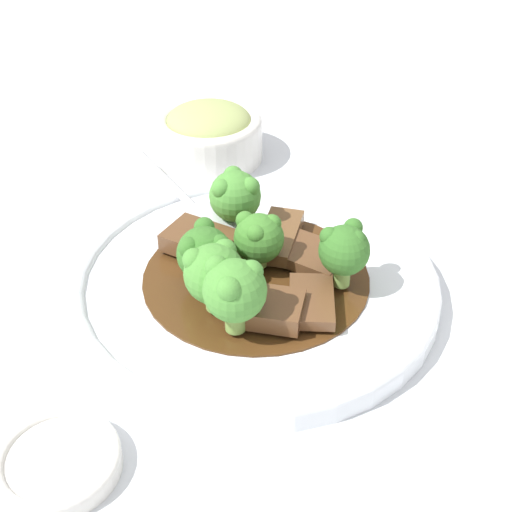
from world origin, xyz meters
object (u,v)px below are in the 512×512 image
object	(u,v)px
broccoli_floret_0	(232,289)
broccoli_floret_4	(214,273)
beef_strip_3	(312,301)
serving_spoon	(199,210)
beef_strip_0	(210,244)
main_plate	(256,282)
beef_strip_2	(279,236)
beef_strip_4	(266,308)
broccoli_floret_1	(345,247)
beef_strip_1	(312,255)
sauce_dish	(59,461)
broccoli_floret_3	(257,237)
broccoli_floret_2	(235,195)
side_bowl_appetizer	(209,133)
broccoli_floret_5	(204,253)

from	to	relation	value
broccoli_floret_0	broccoli_floret_4	size ratio (longest dim) A/B	1.07
beef_strip_3	broccoli_floret_0	bearing A→B (deg)	-54.44
broccoli_floret_0	serving_spoon	world-z (taller)	broccoli_floret_0
beef_strip_0	beef_strip_3	size ratio (longest dim) A/B	1.37
main_plate	broccoli_floret_0	xyz separation A→B (m)	(0.06, -0.00, 0.04)
beef_strip_2	beef_strip_3	xyz separation A→B (m)	(0.07, 0.04, -0.00)
beef_strip_4	broccoli_floret_1	xyz separation A→B (m)	(-0.05, 0.05, 0.02)
beef_strip_2	broccoli_floret_4	bearing A→B (deg)	-17.34
beef_strip_1	sauce_dish	world-z (taller)	beef_strip_1
broccoli_floret_3	main_plate	bearing A→B (deg)	9.53
broccoli_floret_2	side_bowl_appetizer	xyz separation A→B (m)	(-0.14, -0.06, -0.02)
beef_strip_0	broccoli_floret_2	xyz separation A→B (m)	(-0.03, 0.01, 0.02)
broccoli_floret_5	broccoli_floret_4	bearing A→B (deg)	28.44
beef_strip_4	side_bowl_appetizer	world-z (taller)	side_bowl_appetizer
serving_spoon	broccoli_floret_3	bearing A→B (deg)	48.30
serving_spoon	broccoli_floret_1	bearing A→B (deg)	64.56
beef_strip_3	broccoli_floret_2	distance (m)	0.11
beef_strip_1	sauce_dish	distance (m)	0.23
broccoli_floret_0	broccoli_floret_1	world-z (taller)	broccoli_floret_0
broccoli_floret_1	side_bowl_appetizer	world-z (taller)	broccoli_floret_1
broccoli_floret_0	broccoli_floret_1	bearing A→B (deg)	135.74
sauce_dish	beef_strip_2	bearing A→B (deg)	159.41
broccoli_floret_3	broccoli_floret_0	bearing A→B (deg)	-0.22
beef_strip_2	broccoli_floret_3	world-z (taller)	broccoli_floret_3
beef_strip_3	serving_spoon	xyz separation A→B (m)	(-0.09, -0.11, 0.00)
beef_strip_2	beef_strip_0	bearing A→B (deg)	-63.28
beef_strip_2	broccoli_floret_0	distance (m)	0.11
beef_strip_3	side_bowl_appetizer	bearing A→B (deg)	-148.75
beef_strip_2	broccoli_floret_4	xyz separation A→B (m)	(0.09, -0.03, 0.03)
broccoli_floret_1	broccoli_floret_5	world-z (taller)	broccoli_floret_1
beef_strip_3	beef_strip_4	bearing A→B (deg)	-59.60
beef_strip_2	side_bowl_appetizer	xyz separation A→B (m)	(-0.15, -0.10, 0.00)
broccoli_floret_4	side_bowl_appetizer	distance (m)	0.25
broccoli_floret_0	broccoli_floret_1	size ratio (longest dim) A/B	1.11
broccoli_floret_3	broccoli_floret_5	bearing A→B (deg)	-50.76
beef_strip_2	broccoli_floret_0	xyz separation A→B (m)	(0.10, -0.01, 0.03)
side_bowl_appetizer	beef_strip_0	bearing A→B (deg)	15.77
broccoli_floret_1	broccoli_floret_4	distance (m)	0.09
broccoli_floret_1	serving_spoon	size ratio (longest dim) A/B	0.28
broccoli_floret_0	serving_spoon	size ratio (longest dim) A/B	0.31
main_plate	beef_strip_1	xyz separation A→B (m)	(-0.02, 0.04, 0.01)
beef_strip_0	beef_strip_4	world-z (taller)	same
beef_strip_2	sauce_dish	xyz separation A→B (m)	(0.22, -0.08, -0.02)
broccoli_floret_3	beef_strip_3	bearing A→B (deg)	51.06
broccoli_floret_5	broccoli_floret_3	bearing A→B (deg)	129.24
broccoli_floret_0	beef_strip_1	bearing A→B (deg)	155.44
side_bowl_appetizer	sauce_dish	distance (m)	0.37
serving_spoon	sauce_dish	world-z (taller)	serving_spoon
beef_strip_2	beef_strip_4	bearing A→B (deg)	5.25
broccoli_floret_1	side_bowl_appetizer	xyz separation A→B (m)	(-0.19, -0.15, -0.02)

